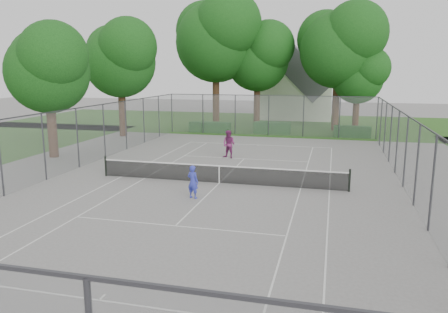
% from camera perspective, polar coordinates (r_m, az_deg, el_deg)
% --- Properties ---
extents(ground, '(120.00, 120.00, 0.00)m').
position_cam_1_polar(ground, '(22.31, -0.63, -3.51)').
color(ground, slate).
rests_on(ground, ground).
extents(grass_far, '(60.00, 20.00, 0.00)m').
position_cam_1_polar(grass_far, '(47.52, 7.40, 4.31)').
color(grass_far, '#244F16').
rests_on(grass_far, ground).
extents(court_markings, '(11.03, 23.83, 0.01)m').
position_cam_1_polar(court_markings, '(22.31, -0.63, -3.50)').
color(court_markings, silver).
rests_on(court_markings, ground).
extents(tennis_net, '(12.87, 0.10, 1.10)m').
position_cam_1_polar(tennis_net, '(22.19, -0.63, -2.24)').
color(tennis_net, black).
rests_on(tennis_net, ground).
extents(perimeter_fence, '(18.08, 34.08, 3.52)m').
position_cam_1_polar(perimeter_fence, '(21.92, -0.64, 1.07)').
color(perimeter_fence, '#38383D').
rests_on(perimeter_fence, ground).
extents(tree_far_left, '(9.13, 8.34, 13.13)m').
position_cam_1_polar(tree_far_left, '(44.64, -0.97, 15.57)').
color(tree_far_left, '#392114').
rests_on(tree_far_left, ground).
extents(tree_far_midleft, '(7.28, 6.65, 10.46)m').
position_cam_1_polar(tree_far_midleft, '(45.01, 4.50, 13.15)').
color(tree_far_midleft, '#392114').
rests_on(tree_far_midleft, ground).
extents(tree_far_midright, '(8.18, 7.47, 11.75)m').
position_cam_1_polar(tree_far_midright, '(42.68, 14.91, 14.12)').
color(tree_far_midright, '#392114').
rests_on(tree_far_midright, ground).
extents(tree_far_right, '(5.36, 4.89, 7.71)m').
position_cam_1_polar(tree_far_right, '(42.57, 17.20, 10.24)').
color(tree_far_right, '#392114').
rests_on(tree_far_right, ground).
extents(tree_side_back, '(6.92, 6.32, 9.95)m').
position_cam_1_polar(tree_side_back, '(38.77, -13.37, 12.67)').
color(tree_side_back, '#392114').
rests_on(tree_side_back, ground).
extents(tree_side_front, '(6.04, 5.51, 8.68)m').
position_cam_1_polar(tree_side_front, '(30.51, -22.04, 10.97)').
color(tree_side_front, '#392114').
rests_on(tree_side_front, ground).
extents(hedge_left, '(3.76, 1.13, 0.94)m').
position_cam_1_polar(hedge_left, '(40.48, -1.84, 3.86)').
color(hedge_left, '#184A18').
rests_on(hedge_left, ground).
extents(hedge_mid, '(3.28, 0.94, 1.03)m').
position_cam_1_polar(hedge_mid, '(39.84, 6.30, 3.74)').
color(hedge_mid, '#184A18').
rests_on(hedge_mid, ground).
extents(hedge_right, '(3.09, 1.13, 0.93)m').
position_cam_1_polar(hedge_right, '(39.17, 16.37, 3.15)').
color(hedge_right, '#184A18').
rests_on(hedge_right, ground).
extents(house, '(8.03, 6.23, 10.00)m').
position_cam_1_polar(house, '(52.46, 9.54, 9.31)').
color(house, white).
rests_on(house, ground).
extents(girl_player, '(0.64, 0.51, 1.52)m').
position_cam_1_polar(girl_player, '(19.65, -4.08, -3.31)').
color(girl_player, '#3139B8').
rests_on(girl_player, ground).
extents(woman_player, '(1.06, 0.93, 1.83)m').
position_cam_1_polar(woman_player, '(28.48, 0.64, 1.62)').
color(woman_player, '#7C2963').
rests_on(woman_player, ground).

